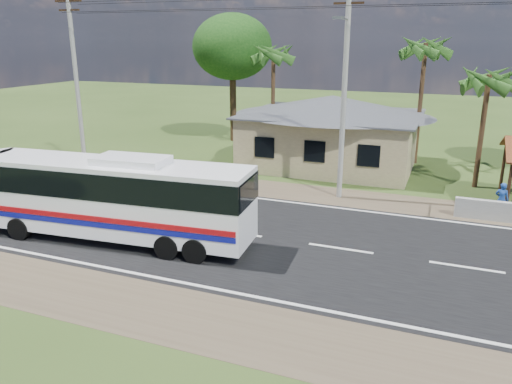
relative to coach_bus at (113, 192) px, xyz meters
The scene contains 11 objects.
ground 5.14m from the coach_bus, 30.35° to the left, with size 120.00×120.00×0.00m, color #2B4117.
road 5.14m from the coach_bus, 30.35° to the left, with size 120.00×16.00×0.03m.
house 16.22m from the coach_bus, 71.70° to the left, with size 12.40×10.00×5.00m.
utility_poles 11.78m from the coach_bus, 52.72° to the left, with size 32.80×2.22×11.00m.
palm_near 19.44m from the coach_bus, 44.58° to the left, with size 2.80×2.80×6.70m.
palm_mid 21.18m from the coach_bus, 60.58° to the left, with size 2.80×2.80×8.20m.
palm_far 18.98m from the coach_bus, 89.72° to the left, with size 2.80×2.80×7.70m.
tree_behind_house 21.39m from the coach_bus, 100.85° to the left, with size 6.00×6.00×9.61m.
coach_bus is the anchor object (origin of this frame).
motorcycle 16.67m from the coach_bus, 29.22° to the left, with size 0.61×1.74×0.91m, color black.
person 16.98m from the coach_bus, 30.93° to the left, with size 0.58×0.38×1.59m, color #1B4298.
Camera 1 is at (7.95, -17.66, 7.76)m, focal length 35.00 mm.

